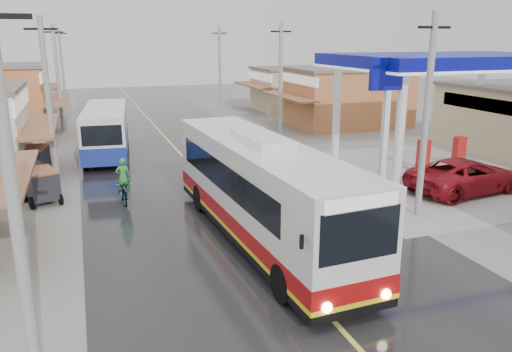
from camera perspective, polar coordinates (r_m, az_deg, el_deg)
The scene contains 12 objects.
ground at distance 18.34m, azimuth 0.05°, elevation -7.02°, with size 120.00×120.00×0.00m, color slate.
road at distance 32.25m, azimuth -8.89°, elevation 2.79°, with size 12.00×90.00×0.02m, color black.
centre_line at distance 32.24m, azimuth -8.90°, elevation 2.81°, with size 0.15×90.00×0.01m, color #D8CC4C.
shopfronts_right at distance 35.47m, azimuth 16.68°, elevation 3.46°, with size 11.00×44.00×4.80m, color beige, non-canonical shape.
utility_poles_left at distance 32.75m, azimuth -21.34°, elevation 2.08°, with size 1.60×50.00×8.00m, color gray, non-canonical shape.
utility_poles_right at distance 34.18m, azimuth 2.72°, elevation 3.67°, with size 1.60×36.00×8.00m, color gray, non-canonical shape.
coach_bus at distance 17.51m, azimuth 0.50°, elevation -1.68°, with size 3.34×12.41×3.84m.
second_bus at distance 31.76m, azimuth -16.74°, elevation 5.03°, with size 3.28×9.09×2.95m.
jeepney at distance 25.27m, azimuth 22.82°, elevation 0.04°, with size 2.67×5.79×1.61m, color maroon.
cyclist at distance 22.62m, azimuth -14.90°, elevation -1.32°, with size 0.71×1.92×2.05m.
tricycle_near at distance 23.73m, azimuth -23.36°, elevation -0.85°, with size 1.82×2.10×1.50m.
tricycle_far at distance 28.27m, azimuth -24.11°, elevation 1.66°, with size 1.73×2.29×1.59m.
Camera 1 is at (-5.65, -15.96, 7.05)m, focal length 35.00 mm.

